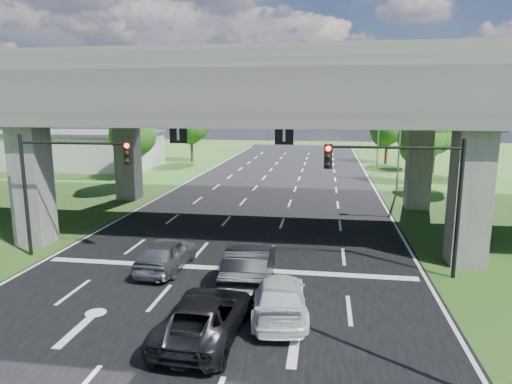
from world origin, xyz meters
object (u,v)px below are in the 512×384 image
(car_silver, at_px, (166,254))
(car_dark, at_px, (249,266))
(streetlight_beyond, at_px, (376,118))
(car_trailing, at_px, (205,316))
(streetlight_far, at_px, (396,123))
(car_white, at_px, (279,297))
(signal_right, at_px, (407,181))
(signal_left, at_px, (64,173))

(car_silver, relative_size, car_dark, 0.84)
(streetlight_beyond, distance_m, car_silver, 39.44)
(car_trailing, bearing_deg, streetlight_far, -106.99)
(car_dark, bearing_deg, car_white, 117.81)
(streetlight_far, bearing_deg, car_silver, -121.10)
(streetlight_far, height_order, streetlight_beyond, same)
(signal_right, bearing_deg, car_trailing, -137.05)
(car_silver, distance_m, car_dark, 4.19)
(signal_left, bearing_deg, car_dark, -13.31)
(streetlight_far, xyz_separation_m, streetlight_beyond, (0.00, 16.00, 0.00))
(car_dark, xyz_separation_m, car_trailing, (-0.71, -4.42, -0.14))
(signal_right, height_order, signal_left, same)
(car_dark, height_order, car_white, car_dark)
(streetlight_beyond, bearing_deg, car_silver, -108.90)
(signal_right, bearing_deg, car_dark, -161.09)
(car_white, height_order, car_trailing, car_trailing)
(streetlight_beyond, xyz_separation_m, car_dark, (-8.67, -38.25, -4.98))
(signal_right, xyz_separation_m, streetlight_far, (2.27, 20.06, 1.66))
(streetlight_far, relative_size, car_silver, 2.35)
(car_dark, height_order, car_trailing, car_dark)
(car_white, bearing_deg, streetlight_beyond, -107.29)
(streetlight_beyond, distance_m, car_dark, 39.53)
(car_dark, distance_m, car_white, 2.95)
(car_silver, height_order, car_trailing, car_silver)
(signal_right, relative_size, car_white, 1.29)
(signal_right, distance_m, signal_left, 15.65)
(streetlight_beyond, relative_size, car_dark, 1.97)
(streetlight_beyond, relative_size, car_silver, 2.35)
(signal_left, bearing_deg, car_trailing, -37.72)
(signal_right, relative_size, streetlight_far, 0.60)
(signal_right, xyz_separation_m, streetlight_beyond, (2.27, 36.06, 1.66))
(signal_left, distance_m, streetlight_beyond, 40.30)
(streetlight_far, height_order, car_trailing, streetlight_far)
(streetlight_far, xyz_separation_m, car_white, (-7.19, -24.79, -5.14))
(streetlight_far, height_order, car_silver, streetlight_far)
(streetlight_far, relative_size, car_trailing, 2.01)
(streetlight_beyond, height_order, car_white, streetlight_beyond)
(signal_left, relative_size, streetlight_far, 0.60)
(car_white, bearing_deg, car_silver, -42.01)
(car_dark, relative_size, car_white, 1.09)
(streetlight_beyond, relative_size, car_white, 2.15)
(car_white, bearing_deg, streetlight_far, -113.47)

